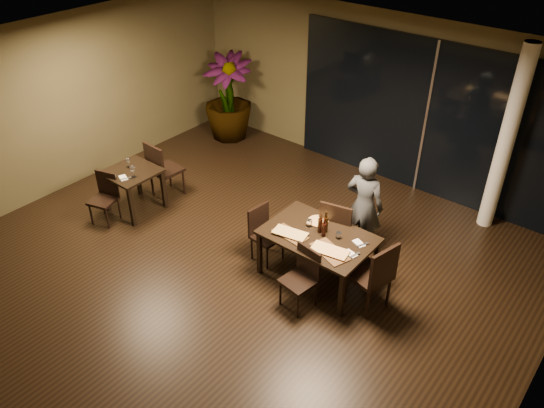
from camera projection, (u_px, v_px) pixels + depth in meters
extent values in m
plane|color=black|center=(228.00, 276.00, 7.68)|extent=(8.00, 8.00, 0.00)
cube|color=#4E4629|center=(378.00, 95.00, 9.47)|extent=(8.00, 0.10, 3.00)
cube|color=#4E4629|center=(49.00, 109.00, 8.98)|extent=(0.10, 8.00, 3.00)
cube|color=silver|center=(215.00, 74.00, 6.01)|extent=(8.00, 8.00, 0.04)
cube|color=black|center=(427.00, 120.00, 8.97)|extent=(5.00, 0.06, 2.70)
cylinder|color=white|center=(506.00, 142.00, 7.95)|extent=(0.24, 0.24, 3.00)
cube|color=black|center=(318.00, 236.00, 7.27)|extent=(1.50, 1.00, 0.04)
cube|color=black|center=(260.00, 253.00, 7.55)|extent=(0.06, 0.06, 0.71)
cube|color=black|center=(341.00, 296.00, 6.83)|extent=(0.06, 0.06, 0.71)
cube|color=black|center=(297.00, 225.00, 8.12)|extent=(0.06, 0.06, 0.71)
cube|color=black|center=(376.00, 261.00, 7.40)|extent=(0.06, 0.06, 0.71)
cube|color=black|center=(131.00, 172.00, 8.73)|extent=(0.80, 0.80, 0.04)
cube|color=black|center=(106.00, 193.00, 8.90)|extent=(0.06, 0.06, 0.71)
cube|color=black|center=(131.00, 207.00, 8.54)|extent=(0.06, 0.06, 0.71)
cube|color=black|center=(138.00, 177.00, 9.34)|extent=(0.06, 0.06, 0.71)
cube|color=black|center=(164.00, 190.00, 8.98)|extent=(0.06, 0.06, 0.71)
cube|color=black|center=(339.00, 229.00, 7.82)|extent=(0.57, 0.57, 0.05)
cylinder|color=black|center=(354.00, 238.00, 8.03)|extent=(0.04, 0.04, 0.49)
cylinder|color=black|center=(330.00, 231.00, 8.17)|extent=(0.04, 0.04, 0.49)
cylinder|color=black|center=(346.00, 253.00, 7.74)|extent=(0.04, 0.04, 0.49)
cylinder|color=black|center=(321.00, 245.00, 7.88)|extent=(0.04, 0.04, 0.49)
cube|color=black|center=(335.00, 221.00, 7.51)|extent=(0.47, 0.15, 0.54)
cube|color=black|center=(298.00, 281.00, 6.96)|extent=(0.46, 0.46, 0.05)
cylinder|color=black|center=(280.00, 293.00, 7.09)|extent=(0.03, 0.03, 0.41)
cylinder|color=black|center=(298.00, 306.00, 6.88)|extent=(0.03, 0.03, 0.41)
cylinder|color=black|center=(298.00, 281.00, 7.27)|extent=(0.03, 0.03, 0.41)
cylinder|color=black|center=(315.00, 294.00, 7.07)|extent=(0.03, 0.03, 0.41)
cube|color=black|center=(309.00, 262.00, 6.94)|extent=(0.41, 0.10, 0.46)
cube|color=black|center=(267.00, 237.00, 7.78)|extent=(0.44, 0.44, 0.05)
cylinder|color=black|center=(267.00, 258.00, 7.70)|extent=(0.03, 0.03, 0.41)
cylinder|color=black|center=(283.00, 248.00, 7.90)|extent=(0.03, 0.03, 0.41)
cylinder|color=black|center=(252.00, 248.00, 7.90)|extent=(0.03, 0.03, 0.41)
cylinder|color=black|center=(267.00, 238.00, 8.09)|extent=(0.03, 0.03, 0.41)
cube|color=black|center=(258.00, 219.00, 7.77)|extent=(0.08, 0.40, 0.45)
cube|color=black|center=(369.00, 275.00, 6.94)|extent=(0.59, 0.59, 0.06)
cylinder|color=black|center=(367.00, 275.00, 7.31)|extent=(0.04, 0.04, 0.50)
cylinder|color=black|center=(346.00, 287.00, 7.11)|extent=(0.04, 0.04, 0.50)
cylinder|color=black|center=(389.00, 291.00, 7.05)|extent=(0.04, 0.04, 0.50)
cylinder|color=black|center=(367.00, 304.00, 6.85)|extent=(0.04, 0.04, 0.50)
cube|color=black|center=(384.00, 268.00, 6.64)|extent=(0.16, 0.49, 0.56)
cube|color=black|center=(166.00, 170.00, 9.26)|extent=(0.51, 0.51, 0.06)
cylinder|color=black|center=(184.00, 182.00, 9.41)|extent=(0.04, 0.04, 0.50)
cylinder|color=black|center=(170.00, 174.00, 9.63)|extent=(0.04, 0.04, 0.50)
cylinder|color=black|center=(166.00, 190.00, 9.16)|extent=(0.04, 0.04, 0.50)
cylinder|color=black|center=(152.00, 182.00, 9.38)|extent=(0.04, 0.04, 0.50)
cube|color=black|center=(154.00, 161.00, 8.97)|extent=(0.49, 0.07, 0.55)
cube|color=black|center=(103.00, 201.00, 8.61)|extent=(0.49, 0.49, 0.04)
cylinder|color=black|center=(91.00, 214.00, 8.64)|extent=(0.03, 0.03, 0.40)
cylinder|color=black|center=(107.00, 218.00, 8.54)|extent=(0.03, 0.03, 0.40)
cylinder|color=black|center=(103.00, 204.00, 8.89)|extent=(0.03, 0.03, 0.40)
cylinder|color=black|center=(119.00, 208.00, 8.79)|extent=(0.03, 0.03, 0.40)
cube|color=black|center=(107.00, 184.00, 8.62)|extent=(0.39, 0.15, 0.45)
imported|color=#313336|center=(364.00, 205.00, 7.78)|extent=(0.58, 0.42, 1.59)
imported|color=#1E4717|center=(228.00, 97.00, 10.97)|extent=(1.30, 1.30, 1.79)
cube|color=#442C15|center=(290.00, 234.00, 7.25)|extent=(0.52, 0.30, 0.01)
cube|color=#4A2E17|center=(330.00, 252.00, 6.94)|extent=(0.61, 0.44, 0.01)
cylinder|color=#C03915|center=(318.00, 221.00, 7.51)|extent=(0.28, 0.28, 0.01)
cylinder|color=white|center=(309.00, 223.00, 7.40)|extent=(0.08, 0.08, 0.10)
cylinder|color=white|center=(339.00, 235.00, 7.17)|extent=(0.08, 0.08, 0.09)
cube|color=white|center=(351.00, 254.00, 6.90)|extent=(0.20, 0.14, 0.01)
cube|color=white|center=(359.00, 243.00, 7.09)|extent=(0.20, 0.16, 0.01)
cube|color=white|center=(123.00, 178.00, 8.52)|extent=(0.21, 0.17, 0.01)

